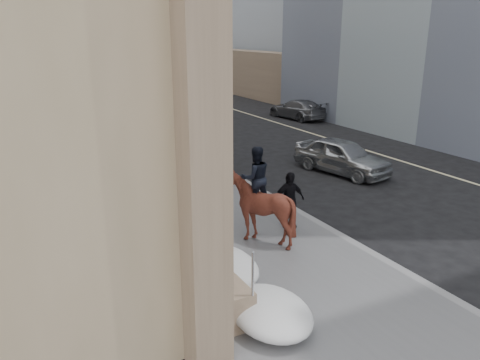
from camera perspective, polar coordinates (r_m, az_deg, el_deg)
name	(u,v)px	position (r m, az deg, el deg)	size (l,w,h in m)	color
ground	(276,271)	(11.78, 4.44, -10.96)	(140.00, 140.00, 0.00)	black
sidewalk	(152,168)	(20.30, -10.70, 1.40)	(5.00, 80.00, 0.12)	#555658
curb	(208,161)	(21.18, -3.93, 2.34)	(0.24, 80.00, 0.12)	slate
lane_line	(345,144)	(25.31, 12.64, 4.36)	(0.15, 70.00, 0.01)	#BFB78C
far_podium	(417,99)	(28.43, 20.75, 9.17)	(2.00, 80.00, 4.00)	#76604C
streetlight_mid	(175,54)	(24.21, -7.89, 14.99)	(1.71, 0.24, 8.00)	#2D2D30
streetlight_far	(94,45)	(43.52, -17.39, 15.48)	(1.71, 0.24, 8.00)	#2D2D30
traffic_signal	(122,58)	(31.69, -14.18, 14.17)	(4.10, 0.22, 6.00)	#2D2D30
snow_bank	(130,175)	(18.08, -13.25, 0.57)	(1.70, 18.10, 0.76)	silver
mounted_horse_left	(167,185)	(14.06, -8.85, -0.62)	(1.34, 2.68, 2.76)	#422314
mounted_horse_right	(257,203)	(12.62, 2.14, -2.87)	(1.84, 2.00, 2.64)	#441C13
pedestrian	(289,200)	(13.62, 5.97, -2.47)	(0.99, 0.41, 1.70)	black
car_silver	(342,156)	(19.81, 12.32, 2.88)	(1.71, 4.24, 1.44)	#A0A3A7
car_grey	(297,109)	(32.12, 6.95, 8.58)	(1.81, 4.45, 1.29)	#585A60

